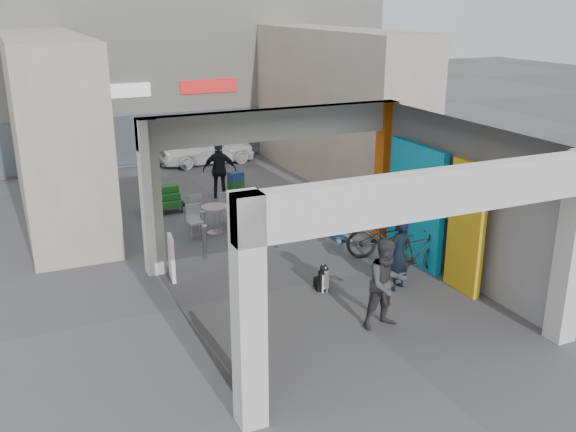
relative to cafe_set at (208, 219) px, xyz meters
name	(u,v)px	position (x,y,z in m)	size (l,w,h in m)	color
ground	(314,283)	(1.08, -4.21, -0.31)	(90.00, 90.00, 0.00)	#525357
arcade_canopy	(358,188)	(1.62, -5.03, 1.99)	(6.40, 6.45, 6.40)	silver
far_building	(155,51)	(1.08, 9.79, 3.68)	(18.00, 4.08, 8.00)	silver
plaza_bldg_left	(52,127)	(-3.42, 3.29, 2.19)	(2.00, 9.00, 5.00)	#B7AE97
plaza_bldg_right	(336,106)	(5.58, 3.29, 2.19)	(2.00, 9.00, 5.00)	#B7AE97
bollard_left	(205,242)	(-0.65, -1.88, 0.10)	(0.09, 0.09, 0.82)	gray
bollard_center	(276,229)	(1.18, -1.91, 0.17)	(0.09, 0.09, 0.97)	gray
bollard_right	(332,221)	(2.79, -1.84, 0.12)	(0.09, 0.09, 0.87)	gray
advert_board_near	(240,351)	(-1.66, -7.07, 0.19)	(0.15, 0.56, 1.00)	silver
advert_board_far	(172,258)	(-1.66, -2.74, 0.19)	(0.16, 0.56, 1.00)	silver
cafe_set	(208,219)	(0.00, 0.00, 0.00)	(1.46, 1.18, 0.88)	#B5B5BB
produce_stand	(163,203)	(-0.72, 1.96, -0.01)	(1.16, 0.63, 0.76)	black
crate_stack	(236,180)	(2.04, 3.47, -0.03)	(0.52, 0.45, 0.56)	#18561E
border_collie	(322,280)	(1.08, -4.62, -0.06)	(0.23, 0.45, 0.62)	black
man_with_dog	(398,254)	(2.56, -5.19, 0.47)	(0.57, 0.38, 1.57)	black
man_back_turned	(387,284)	(1.44, -6.50, 0.56)	(0.85, 0.66, 1.74)	#3D3D3F
man_elderly	(343,209)	(2.92, -2.13, 0.52)	(0.82, 0.53, 1.67)	#587DAC
man_crates	(220,170)	(1.27, 2.73, 0.57)	(1.04, 0.43, 1.77)	black
bicycle_front	(391,236)	(3.38, -3.67, 0.24)	(0.73, 2.10, 1.10)	black
bicycle_rear	(417,254)	(3.38, -4.74, 0.19)	(0.47, 1.65, 0.99)	black
white_van	(206,148)	(2.18, 7.13, 0.30)	(1.45, 3.61, 1.23)	silver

